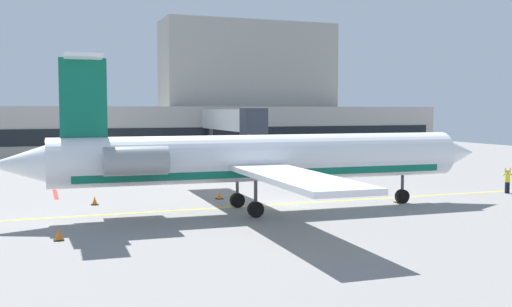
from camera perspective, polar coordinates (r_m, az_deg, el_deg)
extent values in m
cube|color=gray|center=(38.37, 3.16, -4.96)|extent=(120.00, 120.00, 0.10)
cube|color=yellow|center=(38.60, 3.00, -4.82)|extent=(108.00, 0.24, 0.01)
cube|color=red|center=(46.46, -18.62, -3.50)|extent=(0.30, 8.00, 0.01)
cube|color=#ADA89E|center=(83.55, -4.77, 2.25)|extent=(67.23, 11.43, 6.47)
cube|color=#9F9A91|center=(88.67, -0.72, 8.43)|extent=(25.34, 8.00, 12.25)
cube|color=black|center=(78.03, -3.64, 1.78)|extent=(64.54, 0.12, 2.00)
cube|color=silver|center=(69.76, -2.79, 3.24)|extent=(1.40, 16.44, 2.40)
cube|color=#2D333D|center=(61.13, -0.22, 3.11)|extent=(2.40, 2.00, 2.64)
cylinder|color=#4C4C51|center=(76.31, -4.30, 1.03)|extent=(0.44, 0.44, 3.69)
cylinder|color=#4C4C51|center=(62.86, -0.75, 0.36)|extent=(0.44, 0.44, 3.69)
cylinder|color=white|center=(35.49, 0.94, -0.41)|extent=(24.76, 3.46, 2.74)
cube|color=#0C664C|center=(35.56, 0.94, -1.62)|extent=(22.28, 3.11, 0.49)
cone|color=white|center=(41.85, 18.37, 0.08)|extent=(3.10, 2.78, 2.69)
cone|color=white|center=(33.50, -21.52, -0.97)|extent=(3.63, 2.44, 2.33)
cube|color=white|center=(41.94, -3.53, -0.27)|extent=(3.57, 11.43, 0.28)
cube|color=white|center=(28.63, 3.83, -2.35)|extent=(3.57, 11.43, 0.28)
cylinder|color=gray|center=(35.81, -12.25, -0.13)|extent=(3.34, 1.60, 1.51)
cylinder|color=gray|center=(31.53, -11.37, -0.69)|extent=(3.34, 1.60, 1.51)
cube|color=#0C664C|center=(33.37, -16.15, 5.13)|extent=(2.48, 0.31, 4.24)
cube|color=white|center=(33.48, -16.23, 8.76)|extent=(2.05, 4.44, 0.20)
cylinder|color=#3F3F44|center=(39.79, 13.79, -2.69)|extent=(0.20, 0.20, 1.38)
cylinder|color=black|center=(39.91, 13.77, -3.99)|extent=(0.91, 0.38, 0.90)
cylinder|color=#3F3F44|center=(36.98, -1.80, -3.08)|extent=(0.20, 0.20, 1.38)
cylinder|color=black|center=(37.11, -1.79, -4.48)|extent=(0.91, 0.38, 0.90)
cylinder|color=#3F3F44|center=(33.61, -0.03, -3.82)|extent=(0.20, 0.20, 1.38)
cylinder|color=black|center=(33.75, -0.03, -5.35)|extent=(0.91, 0.38, 0.90)
cube|color=#E5B20C|center=(61.79, 13.70, -0.96)|extent=(3.42, 2.86, 0.55)
cube|color=#C3970A|center=(60.95, 13.36, -0.33)|extent=(1.75, 1.78, 0.92)
cylinder|color=black|center=(60.53, 13.89, -1.33)|extent=(0.74, 0.60, 0.70)
cylinder|color=black|center=(61.17, 12.63, -1.25)|extent=(0.74, 0.60, 0.70)
cylinder|color=black|center=(62.49, 14.73, -1.17)|extent=(0.74, 0.60, 0.70)
cylinder|color=black|center=(63.11, 13.51, -1.10)|extent=(0.74, 0.60, 0.70)
cube|color=#1E4CB2|center=(62.50, -2.58, -0.76)|extent=(2.72, 4.17, 0.60)
cube|color=#1A4197|center=(63.52, -2.54, 0.07)|extent=(1.78, 1.92, 1.06)
cylinder|color=black|center=(63.91, -3.19, -0.92)|extent=(0.50, 0.75, 0.70)
cylinder|color=black|center=(63.86, -1.87, -0.92)|extent=(0.50, 0.75, 0.70)
cylinder|color=black|center=(61.20, -3.32, -1.15)|extent=(0.50, 0.75, 0.70)
cylinder|color=black|center=(61.14, -1.93, -1.15)|extent=(0.50, 0.75, 0.70)
cube|color=#19389E|center=(56.96, -0.27, -1.21)|extent=(3.59, 3.08, 0.66)
cube|color=navy|center=(57.61, 0.28, -0.16)|extent=(1.85, 1.87, 1.32)
cylinder|color=black|center=(58.36, -0.19, -1.41)|extent=(0.74, 0.62, 0.70)
cylinder|color=black|center=(57.46, 1.03, -1.49)|extent=(0.74, 0.62, 0.70)
cylinder|color=black|center=(56.54, -1.59, -1.59)|extent=(0.74, 0.62, 0.70)
cylinder|color=black|center=(55.62, -0.35, -1.68)|extent=(0.74, 0.62, 0.70)
cylinder|color=white|center=(67.91, -14.76, 0.19)|extent=(6.38, 3.26, 2.23)
sphere|color=white|center=(68.79, -12.32, 0.28)|extent=(2.19, 2.19, 2.19)
sphere|color=white|center=(67.16, -17.26, 0.10)|extent=(2.19, 2.19, 2.19)
cube|color=#59595B|center=(67.86, -16.27, -0.94)|extent=(0.60, 2.01, 0.35)
cube|color=#59595B|center=(68.21, -13.21, -0.85)|extent=(0.60, 2.01, 0.35)
cylinder|color=#191E33|center=(47.03, 22.74, -3.02)|extent=(0.18, 0.18, 0.81)
cylinder|color=#191E33|center=(47.16, 22.93, -3.01)|extent=(0.18, 0.18, 0.81)
cylinder|color=yellow|center=(47.02, 22.86, -2.16)|extent=(0.34, 0.34, 0.61)
sphere|color=tan|center=(46.97, 22.88, -1.64)|extent=(0.24, 0.24, 0.24)
cylinder|color=yellow|center=(46.84, 22.67, -1.71)|extent=(0.39, 0.11, 0.50)
cylinder|color=#F2590C|center=(46.81, 22.68, -1.45)|extent=(0.06, 0.06, 0.28)
cylinder|color=yellow|center=(47.12, 23.08, -1.69)|extent=(0.39, 0.11, 0.50)
cylinder|color=#F2590C|center=(47.10, 23.09, -1.43)|extent=(0.06, 0.06, 0.28)
cone|color=orange|center=(40.73, -3.52, -3.96)|extent=(0.36, 0.36, 0.55)
cube|color=black|center=(40.77, -3.52, -4.32)|extent=(0.47, 0.47, 0.04)
cone|color=orange|center=(29.38, -18.29, -7.35)|extent=(0.36, 0.36, 0.55)
cube|color=black|center=(29.43, -18.28, -7.84)|extent=(0.47, 0.47, 0.04)
cone|color=orange|center=(39.50, -15.14, -4.36)|extent=(0.36, 0.36, 0.55)
cube|color=black|center=(39.54, -15.13, -4.72)|extent=(0.47, 0.47, 0.04)
cone|color=orange|center=(40.19, 13.42, -4.18)|extent=(0.36, 0.36, 0.55)
cube|color=black|center=(40.23, 13.41, -4.54)|extent=(0.47, 0.47, 0.04)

